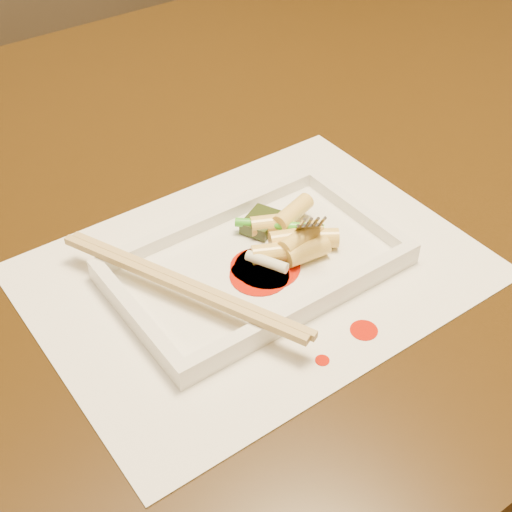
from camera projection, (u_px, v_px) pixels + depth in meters
floor at (249, 511)px, 1.30m from camera, size 4.00×4.00×0.02m
table at (245, 231)px, 0.87m from camera, size 1.40×0.90×0.75m
placemat at (256, 271)px, 0.66m from camera, size 0.40×0.30×0.00m
sauce_splatter_a at (364, 330)px, 0.60m from camera, size 0.02×0.02×0.00m
sauce_splatter_b at (322, 360)px, 0.58m from camera, size 0.01×0.01×0.00m
plate_base at (256, 267)px, 0.66m from camera, size 0.26×0.16×0.01m
plate_rim_far at (212, 218)px, 0.70m from camera, size 0.26×0.01×0.01m
plate_rim_near at (307, 305)px, 0.61m from camera, size 0.26×0.01×0.01m
plate_rim_left at (136, 315)px, 0.60m from camera, size 0.01×0.14×0.01m
plate_rim_right at (357, 210)px, 0.71m from camera, size 0.01×0.14×0.01m
veg_piece at (261, 222)px, 0.69m from camera, size 0.05×0.04×0.01m
scallion_white at (267, 262)px, 0.64m from camera, size 0.03×0.04×0.01m
scallion_green at (279, 226)px, 0.68m from camera, size 0.07×0.06×0.01m
chopstick_a at (178, 286)px, 0.61m from camera, size 0.11×0.23×0.01m
chopstick_b at (186, 282)px, 0.61m from camera, size 0.11×0.23×0.01m
fork at (307, 163)px, 0.65m from camera, size 0.09×0.10×0.14m
sauce_blob_0 at (259, 275)px, 0.64m from camera, size 0.05×0.05×0.00m
sauce_blob_1 at (267, 267)px, 0.65m from camera, size 0.06×0.06×0.00m
sauce_blob_2 at (257, 266)px, 0.65m from camera, size 0.05×0.05×0.00m
rice_cake_0 at (293, 239)px, 0.67m from camera, size 0.05×0.04×0.02m
rice_cake_1 at (314, 238)px, 0.67m from camera, size 0.05×0.04×0.02m
rice_cake_2 at (301, 239)px, 0.66m from camera, size 0.05×0.02×0.02m
rice_cake_3 at (307, 251)px, 0.65m from camera, size 0.04×0.02×0.02m
rice_cake_4 at (278, 252)px, 0.65m from camera, size 0.05×0.04×0.02m
rice_cake_5 at (293, 212)px, 0.69m from camera, size 0.05×0.03×0.02m
rice_cake_6 at (272, 224)px, 0.68m from camera, size 0.05×0.03×0.02m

